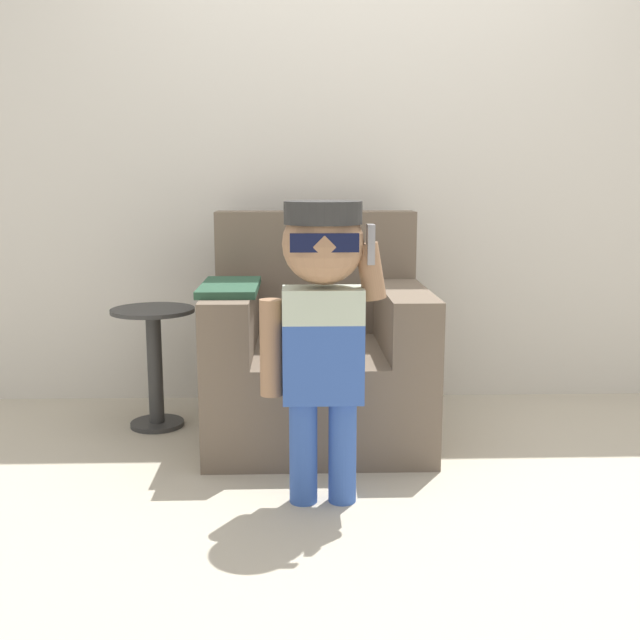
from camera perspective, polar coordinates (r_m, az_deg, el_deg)
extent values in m
plane|color=#BCB29E|center=(3.32, 3.52, -8.98)|extent=(10.00, 10.00, 0.00)
cube|color=silver|center=(3.81, 2.77, 13.44)|extent=(10.00, 0.05, 2.60)
cube|color=#6B5B4C|center=(3.29, -0.18, -5.42)|extent=(0.93, 0.89, 0.40)
cube|color=#6B5B4C|center=(3.54, -0.35, 3.72)|extent=(0.93, 0.19, 0.57)
cube|color=#6B5B4C|center=(3.13, -6.82, -0.10)|extent=(0.19, 0.70, 0.26)
cube|color=#6B5B4C|center=(3.16, 6.52, -0.02)|extent=(0.19, 0.70, 0.26)
cube|color=#284C38|center=(3.11, -6.88, 2.50)|extent=(0.23, 0.49, 0.03)
cylinder|color=#3356AD|center=(2.63, -1.28, -9.97)|extent=(0.10, 0.10, 0.37)
cylinder|color=#3356AD|center=(2.64, 1.72, -9.93)|extent=(0.10, 0.10, 0.37)
cube|color=#3356AD|center=(2.54, 0.23, -3.17)|extent=(0.27, 0.16, 0.27)
cube|color=#B7C6B2|center=(2.50, 0.23, 1.16)|extent=(0.27, 0.16, 0.12)
sphere|color=#997051|center=(2.48, 0.23, 5.82)|extent=(0.27, 0.27, 0.27)
cylinder|color=#2D2D2D|center=(2.47, 0.24, 8.18)|extent=(0.26, 0.26, 0.07)
cube|color=#2D2D2D|center=(2.59, 0.13, 7.70)|extent=(0.16, 0.12, 0.01)
cube|color=#0F1433|center=(2.35, 0.35, 5.90)|extent=(0.22, 0.01, 0.06)
cylinder|color=#997051|center=(2.53, -3.74, -2.12)|extent=(0.08, 0.08, 0.33)
cylinder|color=#997051|center=(2.50, 3.89, 3.71)|extent=(0.11, 0.08, 0.20)
cube|color=gray|center=(2.47, 3.87, 5.78)|extent=(0.02, 0.07, 0.13)
cylinder|color=#333333|center=(3.55, -12.29, -7.72)|extent=(0.24, 0.24, 0.02)
cylinder|color=#333333|center=(3.48, -12.45, -3.73)|extent=(0.07, 0.07, 0.53)
cylinder|color=#333333|center=(3.42, -12.63, 0.71)|extent=(0.37, 0.37, 0.02)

